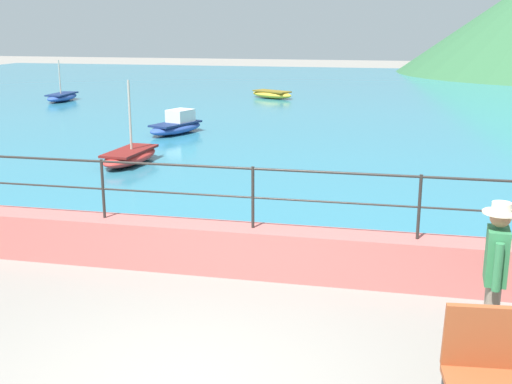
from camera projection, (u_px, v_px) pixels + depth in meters
name	position (u px, v px, depth m)	size (l,w,h in m)	color
promenade_wall	(253.00, 251.00, 9.38)	(20.00, 0.56, 0.70)	#BC605B
railing	(253.00, 185.00, 9.13)	(18.44, 0.04, 0.90)	#282623
lake_water	(357.00, 99.00, 30.85)	(64.00, 44.32, 0.06)	teal
person_walking	(495.00, 272.00, 6.90)	(0.38, 0.57, 1.75)	slate
boat_2	(272.00, 94.00, 30.92)	(2.44, 1.93, 0.36)	gold
boat_3	(177.00, 125.00, 21.03)	(1.65, 2.47, 0.76)	#2D4C9E
boat_5	(62.00, 97.00, 29.78)	(0.97, 2.33, 1.87)	#2D4C9E
boat_6	(130.00, 156.00, 16.52)	(1.06, 2.36, 2.11)	red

